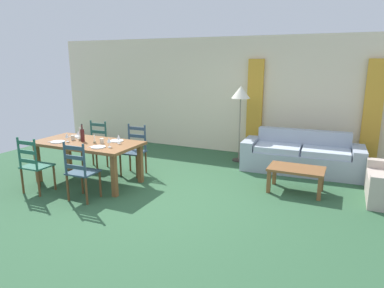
# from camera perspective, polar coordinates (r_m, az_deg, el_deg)

# --- Properties ---
(ground_plane) EXTENTS (9.60, 9.60, 0.02)m
(ground_plane) POSITION_cam_1_polar(r_m,az_deg,el_deg) (5.73, -5.38, -8.65)
(ground_plane) COLOR #2D5636
(wall_far) EXTENTS (9.60, 0.16, 2.70)m
(wall_far) POSITION_cam_1_polar(r_m,az_deg,el_deg) (8.36, 5.91, 7.97)
(wall_far) COLOR beige
(wall_far) RESTS_ON ground_plane
(curtain_panel_left) EXTENTS (0.35, 0.08, 2.20)m
(curtain_panel_left) POSITION_cam_1_polar(r_m,az_deg,el_deg) (8.06, 10.29, 5.83)
(curtain_panel_left) COLOR gold
(curtain_panel_left) RESTS_ON ground_plane
(curtain_panel_right) EXTENTS (0.35, 0.08, 2.20)m
(curtain_panel_right) POSITION_cam_1_polar(r_m,az_deg,el_deg) (7.82, 27.59, 4.28)
(curtain_panel_right) COLOR gold
(curtain_panel_right) RESTS_ON ground_plane
(dining_table) EXTENTS (1.90, 0.96, 0.75)m
(dining_table) POSITION_cam_1_polar(r_m,az_deg,el_deg) (6.44, -16.84, -0.41)
(dining_table) COLOR brown
(dining_table) RESTS_ON ground_plane
(dining_chair_near_left) EXTENTS (0.43, 0.41, 0.96)m
(dining_chair_near_left) POSITION_cam_1_polar(r_m,az_deg,el_deg) (6.26, -24.56, -3.20)
(dining_chair_near_left) COLOR #235D49
(dining_chair_near_left) RESTS_ON ground_plane
(dining_chair_near_right) EXTENTS (0.44, 0.42, 0.96)m
(dining_chair_near_right) POSITION_cam_1_polar(r_m,az_deg,el_deg) (5.66, -17.89, -4.31)
(dining_chair_near_right) COLOR #2E4758
(dining_chair_near_right) RESTS_ON ground_plane
(dining_chair_far_left) EXTENTS (0.44, 0.42, 0.96)m
(dining_chair_far_left) POSITION_cam_1_polar(r_m,az_deg,el_deg) (7.33, -15.62, -0.17)
(dining_chair_far_left) COLOR #26534B
(dining_chair_far_left) RESTS_ON ground_plane
(dining_chair_far_right) EXTENTS (0.44, 0.42, 0.96)m
(dining_chair_far_right) POSITION_cam_1_polar(r_m,az_deg,el_deg) (6.76, -9.50, -0.98)
(dining_chair_far_right) COLOR #2E4459
(dining_chair_far_right) RESTS_ON ground_plane
(dinner_plate_near_left) EXTENTS (0.24, 0.24, 0.02)m
(dinner_plate_near_left) POSITION_cam_1_polar(r_m,az_deg,el_deg) (6.55, -21.29, 0.33)
(dinner_plate_near_left) COLOR white
(dinner_plate_near_left) RESTS_ON dining_table
(fork_near_left) EXTENTS (0.03, 0.17, 0.01)m
(fork_near_left) POSITION_cam_1_polar(r_m,az_deg,el_deg) (6.66, -22.19, 0.41)
(fork_near_left) COLOR silver
(fork_near_left) RESTS_ON dining_table
(dinner_plate_near_right) EXTENTS (0.24, 0.24, 0.02)m
(dinner_plate_near_right) POSITION_cam_1_polar(r_m,az_deg,el_deg) (5.94, -15.23, -0.48)
(dinner_plate_near_right) COLOR white
(dinner_plate_near_right) RESTS_ON dining_table
(fork_near_right) EXTENTS (0.03, 0.17, 0.01)m
(fork_near_right) POSITION_cam_1_polar(r_m,az_deg,el_deg) (6.04, -16.32, -0.39)
(fork_near_right) COLOR silver
(fork_near_right) RESTS_ON dining_table
(dinner_plate_far_left) EXTENTS (0.24, 0.24, 0.02)m
(dinner_plate_far_left) POSITION_cam_1_polar(r_m,az_deg,el_deg) (6.89, -18.34, 1.20)
(dinner_plate_far_left) COLOR white
(dinner_plate_far_left) RESTS_ON dining_table
(fork_far_left) EXTENTS (0.03, 0.17, 0.01)m
(fork_far_left) POSITION_cam_1_polar(r_m,az_deg,el_deg) (7.00, -19.23, 1.25)
(fork_far_left) COLOR silver
(fork_far_left) RESTS_ON dining_table
(dinner_plate_far_right) EXTENTS (0.24, 0.24, 0.02)m
(dinner_plate_far_right) POSITION_cam_1_polar(r_m,az_deg,el_deg) (6.32, -12.34, 0.51)
(dinner_plate_far_right) COLOR white
(dinner_plate_far_right) RESTS_ON dining_table
(fork_far_right) EXTENTS (0.03, 0.17, 0.01)m
(fork_far_right) POSITION_cam_1_polar(r_m,az_deg,el_deg) (6.41, -13.41, 0.58)
(fork_far_right) COLOR silver
(fork_far_right) RESTS_ON dining_table
(wine_bottle) EXTENTS (0.07, 0.07, 0.32)m
(wine_bottle) POSITION_cam_1_polar(r_m,az_deg,el_deg) (6.45, -17.64, 1.43)
(wine_bottle) COLOR #471919
(wine_bottle) RESTS_ON dining_table
(wine_glass_near_left) EXTENTS (0.06, 0.06, 0.16)m
(wine_glass_near_left) POSITION_cam_1_polar(r_m,az_deg,el_deg) (6.51, -19.96, 1.29)
(wine_glass_near_left) COLOR white
(wine_glass_near_left) RESTS_ON dining_table
(wine_glass_near_right) EXTENTS (0.06, 0.06, 0.16)m
(wine_glass_near_right) POSITION_cam_1_polar(r_m,az_deg,el_deg) (5.90, -13.54, 0.53)
(wine_glass_near_right) COLOR white
(wine_glass_near_right) RESTS_ON dining_table
(wine_glass_far_left) EXTENTS (0.06, 0.06, 0.16)m
(wine_glass_far_left) POSITION_cam_1_polar(r_m,az_deg,el_deg) (6.70, -18.28, 1.75)
(wine_glass_far_left) COLOR white
(wine_glass_far_left) RESTS_ON dining_table
(wine_glass_far_right) EXTENTS (0.06, 0.06, 0.16)m
(wine_glass_far_right) POSITION_cam_1_polar(r_m,az_deg,el_deg) (6.13, -12.03, 1.10)
(wine_glass_far_right) COLOR white
(wine_glass_far_right) RESTS_ON dining_table
(coffee_cup_primary) EXTENTS (0.07, 0.07, 0.09)m
(coffee_cup_primary) POSITION_cam_1_polar(r_m,az_deg,el_deg) (6.21, -14.66, 0.50)
(coffee_cup_primary) COLOR beige
(coffee_cup_primary) RESTS_ON dining_table
(coffee_cup_secondary) EXTENTS (0.07, 0.07, 0.09)m
(coffee_cup_secondary) POSITION_cam_1_polar(r_m,az_deg,el_deg) (6.63, -19.05, 1.00)
(coffee_cup_secondary) COLOR beige
(coffee_cup_secondary) RESTS_ON dining_table
(candle_tall) EXTENTS (0.05, 0.05, 0.25)m
(candle_tall) POSITION_cam_1_polar(r_m,az_deg,el_deg) (6.53, -18.00, 1.13)
(candle_tall) COLOR #998C66
(candle_tall) RESTS_ON dining_table
(candle_short) EXTENTS (0.05, 0.05, 0.15)m
(candle_short) POSITION_cam_1_polar(r_m,az_deg,el_deg) (6.25, -15.78, 0.45)
(candle_short) COLOR #998C66
(candle_short) RESTS_ON dining_table
(couch) EXTENTS (2.32, 0.92, 0.80)m
(couch) POSITION_cam_1_polar(r_m,az_deg,el_deg) (7.22, 17.59, -2.03)
(couch) COLOR #99A5B3
(couch) RESTS_ON ground_plane
(coffee_table) EXTENTS (0.90, 0.56, 0.42)m
(coffee_table) POSITION_cam_1_polar(r_m,az_deg,el_deg) (6.03, 16.83, -4.37)
(coffee_table) COLOR brown
(coffee_table) RESTS_ON ground_plane
(standing_lamp) EXTENTS (0.40, 0.40, 1.64)m
(standing_lamp) POSITION_cam_1_polar(r_m,az_deg,el_deg) (7.47, 8.04, 7.72)
(standing_lamp) COLOR #332D28
(standing_lamp) RESTS_ON ground_plane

